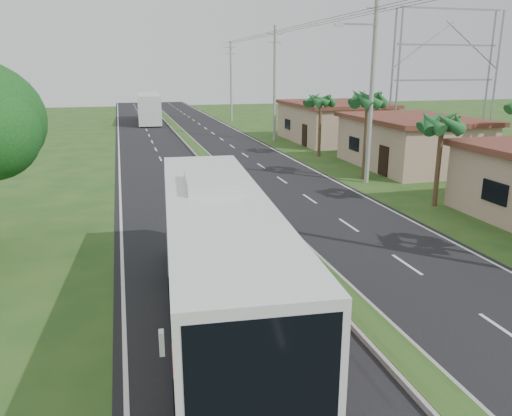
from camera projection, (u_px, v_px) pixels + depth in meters
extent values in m
plane|color=#214A1B|center=(391.00, 349.00, 12.97)|extent=(180.00, 180.00, 0.00)
cube|color=black|center=(229.00, 183.00, 31.55)|extent=(14.00, 160.00, 0.02)
cube|color=gray|center=(229.00, 182.00, 31.53)|extent=(1.20, 160.00, 0.17)
cube|color=#214A1B|center=(229.00, 181.00, 31.50)|extent=(0.95, 160.00, 0.02)
cube|color=silver|center=(120.00, 190.00, 29.87)|extent=(0.12, 160.00, 0.01)
cube|color=silver|center=(328.00, 178.00, 33.23)|extent=(0.12, 160.00, 0.01)
cube|color=tan|center=(410.00, 144.00, 36.47)|extent=(7.00, 10.00, 3.35)
cube|color=maroon|center=(412.00, 119.00, 35.97)|extent=(7.60, 10.60, 0.32)
cube|color=tan|center=(333.00, 123.00, 49.46)|extent=(8.00, 11.00, 3.50)
cube|color=maroon|center=(334.00, 104.00, 48.94)|extent=(8.60, 11.60, 0.32)
cylinder|color=#473321|center=(438.00, 163.00, 25.85)|extent=(0.26, 0.26, 4.60)
cylinder|color=#473321|center=(366.00, 138.00, 32.10)|extent=(0.26, 0.26, 5.40)
cylinder|color=#473321|center=(320.00, 127.00, 40.67)|extent=(0.26, 0.26, 4.80)
cylinder|color=gray|center=(372.00, 86.00, 30.20)|extent=(0.28, 0.28, 12.00)
cube|color=gray|center=(377.00, 8.00, 29.01)|extent=(1.20, 0.10, 0.10)
cube|color=gray|center=(357.00, 24.00, 28.95)|extent=(2.40, 0.10, 0.10)
cylinder|color=gray|center=(275.00, 84.00, 48.92)|extent=(0.28, 0.28, 11.00)
cube|color=gray|center=(275.00, 34.00, 47.65)|extent=(1.60, 0.12, 0.12)
cube|color=gray|center=(275.00, 43.00, 47.87)|extent=(1.20, 0.10, 0.10)
cylinder|color=gray|center=(231.00, 82.00, 67.58)|extent=(0.28, 0.28, 10.50)
cube|color=gray|center=(231.00, 47.00, 66.38)|extent=(1.60, 0.12, 0.12)
cube|color=gray|center=(231.00, 54.00, 66.59)|extent=(1.20, 0.10, 0.10)
cylinder|color=gray|center=(398.00, 81.00, 43.02)|extent=(0.18, 0.18, 12.00)
cylinder|color=gray|center=(495.00, 80.00, 45.53)|extent=(0.18, 0.18, 12.00)
cylinder|color=gray|center=(392.00, 80.00, 43.95)|extent=(0.18, 0.18, 12.00)
cylinder|color=gray|center=(488.00, 80.00, 46.46)|extent=(0.18, 0.18, 12.00)
cube|color=gray|center=(445.00, 80.00, 44.74)|extent=(10.00, 0.14, 0.14)
cube|color=gray|center=(448.00, 45.00, 43.93)|extent=(10.00, 0.14, 0.14)
cube|color=gray|center=(452.00, 9.00, 43.12)|extent=(10.00, 0.14, 0.14)
cube|color=silver|center=(218.00, 256.00, 13.50)|extent=(3.64, 12.81, 3.32)
cube|color=black|center=(215.00, 224.00, 13.91)|extent=(3.49, 10.29, 1.33)
cube|color=black|center=(263.00, 373.00, 7.44)|extent=(2.37, 0.33, 1.86)
cube|color=red|center=(224.00, 299.00, 12.49)|extent=(3.12, 5.67, 0.58)
cube|color=yellow|center=(217.00, 283.00, 14.06)|extent=(2.93, 3.37, 0.26)
cube|color=silver|center=(212.00, 181.00, 14.21)|extent=(1.67, 2.64, 0.29)
cylinder|color=black|center=(182.00, 406.00, 9.94)|extent=(0.42, 1.12, 1.10)
cylinder|color=black|center=(298.00, 392.00, 10.35)|extent=(0.42, 1.12, 1.10)
cylinder|color=black|center=(173.00, 267.00, 16.92)|extent=(0.42, 1.12, 1.10)
cylinder|color=black|center=(242.00, 262.00, 17.33)|extent=(0.42, 1.12, 1.10)
cube|color=silver|center=(149.00, 108.00, 66.25)|extent=(3.35, 12.96, 3.57)
cube|color=black|center=(149.00, 99.00, 66.48)|extent=(3.26, 9.61, 1.22)
cube|color=orange|center=(150.00, 114.00, 65.38)|extent=(3.11, 6.26, 0.39)
cylinder|color=black|center=(140.00, 123.00, 61.39)|extent=(0.38, 1.09, 1.07)
cylinder|color=black|center=(161.00, 122.00, 61.90)|extent=(0.38, 1.09, 1.07)
cylinder|color=black|center=(140.00, 115.00, 70.83)|extent=(0.38, 1.09, 1.07)
cylinder|color=black|center=(158.00, 115.00, 71.35)|extent=(0.38, 1.09, 1.07)
imported|color=black|center=(256.00, 254.00, 18.18)|extent=(1.63, 0.51, 0.97)
imported|color=maroon|center=(256.00, 232.00, 17.95)|extent=(0.60, 0.40, 1.60)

